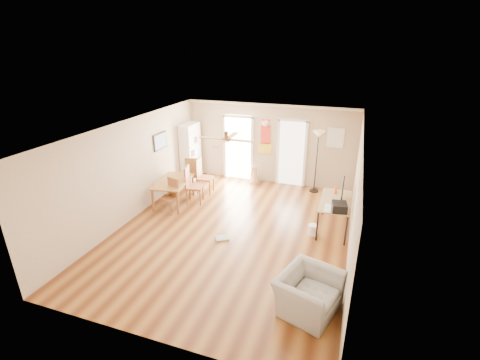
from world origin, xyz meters
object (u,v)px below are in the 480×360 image
at_px(dining_table, 174,192).
at_px(trash_can, 254,175).
at_px(dining_chair_right_a, 205,176).
at_px(dining_chair_far, 194,173).
at_px(armchair, 308,293).
at_px(torchiere_lamp, 316,162).
at_px(bookshelf, 191,152).
at_px(dining_chair_near, 169,196).
at_px(computer_desk, 334,215).
at_px(printer, 339,207).
at_px(wastebasket_a, 313,230).
at_px(dining_chair_right_b, 194,185).

xyz_separation_m(dining_table, trash_can, (1.77, 2.19, -0.04)).
xyz_separation_m(dining_chair_right_a, dining_chair_far, (-0.46, 0.16, -0.00)).
relative_size(trash_can, armchair, 0.58).
bearing_deg(torchiere_lamp, bookshelf, -176.06).
xyz_separation_m(dining_table, dining_chair_near, (0.17, -0.55, 0.13)).
bearing_deg(computer_desk, dining_chair_near, -173.00).
height_order(computer_desk, printer, printer).
xyz_separation_m(printer, wastebasket_a, (-0.54, 0.08, -0.74)).
distance_m(trash_can, armchair, 5.78).
bearing_deg(armchair, dining_chair_right_a, 61.17).
xyz_separation_m(dining_chair_right_b, trash_can, (1.22, 1.95, -0.24)).
relative_size(bookshelf, dining_chair_near, 2.01).
bearing_deg(computer_desk, wastebasket_a, -133.07).
relative_size(torchiere_lamp, armchair, 1.83).
bearing_deg(trash_can, wastebasket_a, -49.30).
relative_size(trash_can, computer_desk, 0.42).
distance_m(dining_chair_right_b, wastebasket_a, 3.60).
height_order(bookshelf, torchiere_lamp, torchiere_lamp).
bearing_deg(dining_table, printer, -6.87).
bearing_deg(torchiere_lamp, dining_chair_right_b, -148.55).
bearing_deg(armchair, torchiere_lamp, 24.23).
bearing_deg(computer_desk, armchair, -93.57).
xyz_separation_m(torchiere_lamp, printer, (0.87, -2.73, -0.09)).
height_order(dining_chair_right_b, wastebasket_a, dining_chair_right_b).
bearing_deg(dining_chair_right_b, dining_table, 99.62).
bearing_deg(armchair, computer_desk, 14.41).
distance_m(dining_chair_right_a, printer, 4.34).
distance_m(trash_can, torchiere_lamp, 2.07).
height_order(dining_chair_near, computer_desk, dining_chair_near).
relative_size(dining_table, dining_chair_right_b, 1.28).
relative_size(dining_chair_right_a, armchair, 1.03).
height_order(dining_table, trash_can, dining_table).
bearing_deg(trash_can, armchair, -64.03).
bearing_deg(computer_desk, printer, -78.14).
relative_size(bookshelf, dining_table, 1.37).
bearing_deg(dining_chair_far, bookshelf, -72.70).
xyz_separation_m(dining_chair_near, printer, (4.43, -0.01, 0.40)).
xyz_separation_m(dining_table, torchiere_lamp, (3.73, 2.18, 0.62)).
relative_size(dining_table, dining_chair_far, 1.29).
height_order(bookshelf, trash_can, bookshelf).
xyz_separation_m(bookshelf, armchair, (4.69, -4.91, -0.61)).
relative_size(dining_chair_near, printer, 2.53).
height_order(dining_chair_right_b, printer, dining_chair_right_b).
height_order(wastebasket_a, armchair, armchair).
distance_m(dining_chair_far, armchair, 5.92).
height_order(dining_table, dining_chair_right_b, dining_chair_right_b).
xyz_separation_m(dining_chair_right_b, printer, (4.05, -0.79, 0.33)).
distance_m(dining_chair_right_b, dining_chair_far, 1.01).
height_order(dining_chair_right_b, trash_can, dining_chair_right_b).
height_order(torchiere_lamp, armchair, torchiere_lamp).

